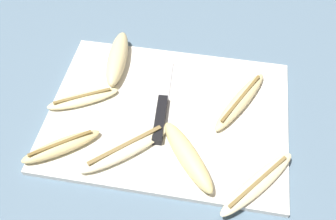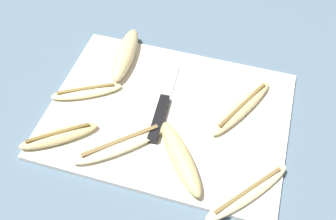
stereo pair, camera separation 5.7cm
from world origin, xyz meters
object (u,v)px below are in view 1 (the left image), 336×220
banana_soft_right (83,98)px  banana_bright_far (126,148)px  banana_mellow_near (240,101)px  banana_ripe_center (117,58)px  knife (161,113)px  banana_spotted_left (61,146)px  banana_golden_short (188,156)px  banana_cream_curved (258,183)px

banana_soft_right → banana_bright_far: size_ratio=0.86×
banana_mellow_near → banana_ripe_center: banana_ripe_center is taller
knife → banana_soft_right: 0.17m
banana_spotted_left → banana_golden_short: bearing=3.6°
banana_mellow_near → banana_golden_short: size_ratio=1.16×
banana_golden_short → banana_spotted_left: (-0.24, -0.02, -0.01)m
knife → banana_soft_right: size_ratio=1.51×
knife → banana_bright_far: banana_bright_far is taller
banana_soft_right → banana_ripe_center: size_ratio=0.86×
banana_bright_far → banana_spotted_left: banana_spotted_left is taller
knife → banana_golden_short: size_ratio=1.42×
knife → banana_bright_far: bearing=-121.8°
banana_soft_right → banana_spotted_left: size_ratio=1.03×
banana_mellow_near → banana_bright_far: size_ratio=1.07×
banana_spotted_left → banana_mellow_near: bearing=27.6°
banana_spotted_left → knife: bearing=33.6°
banana_mellow_near → banana_spotted_left: 0.37m
banana_ripe_center → knife: bearing=-45.9°
knife → banana_soft_right: bearing=172.4°
banana_soft_right → banana_golden_short: (0.24, -0.11, 0.01)m
banana_soft_right → banana_ripe_center: bearing=69.1°
knife → banana_ripe_center: (-0.12, 0.13, 0.01)m
banana_mellow_near → banana_cream_curved: (0.04, -0.19, -0.00)m
banana_mellow_near → banana_cream_curved: bearing=-77.1°
banana_cream_curved → banana_bright_far: 0.25m
banana_mellow_near → banana_golden_short: 0.18m
banana_mellow_near → banana_ripe_center: bearing=166.0°
banana_spotted_left → banana_ripe_center: 0.25m
knife → banana_bright_far: size_ratio=1.30×
banana_cream_curved → banana_spotted_left: size_ratio=1.16×
knife → banana_golden_short: (0.07, -0.10, 0.01)m
banana_mellow_near → banana_ripe_center: (-0.28, 0.07, 0.01)m
banana_golden_short → banana_spotted_left: 0.24m
banana_bright_far → banana_golden_short: banana_golden_short is taller
banana_soft_right → banana_spotted_left: banana_spotted_left is taller
banana_cream_curved → banana_spotted_left: banana_spotted_left is taller
banana_cream_curved → banana_ripe_center: 0.41m
banana_mellow_near → banana_soft_right: (-0.33, -0.05, -0.00)m
banana_bright_far → banana_ripe_center: bearing=108.1°
banana_mellow_near → banana_golden_short: banana_golden_short is taller
banana_golden_short → banana_spotted_left: banana_golden_short is taller
banana_mellow_near → banana_ripe_center: size_ratio=1.07×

